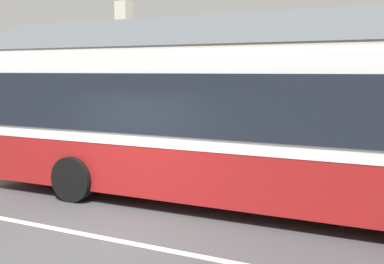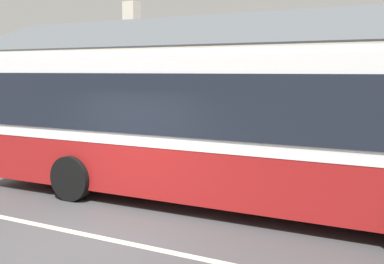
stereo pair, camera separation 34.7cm
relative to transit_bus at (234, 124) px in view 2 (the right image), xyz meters
The scene contains 6 objects.
ground_plane 3.72m from the transit_bus, 117.62° to the right, with size 300.00×300.00×0.00m, color #424244.
sidewalk_far 3.84m from the transit_bus, 116.11° to the left, with size 60.00×3.00×0.15m, color #ADAAA3.
lane_divider_stripe 3.71m from the transit_bus, 117.62° to the right, with size 60.00×0.16×0.01m, color beige.
community_building 11.83m from the transit_bus, 108.38° to the left, with size 27.89×9.46×6.45m.
transit_bus is the anchor object (origin of this frame).
bench_by_building 8.65m from the transit_bus, 164.16° to the left, with size 1.85×0.51×0.94m.
Camera 2 is at (5.50, -6.25, 2.86)m, focal length 45.00 mm.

